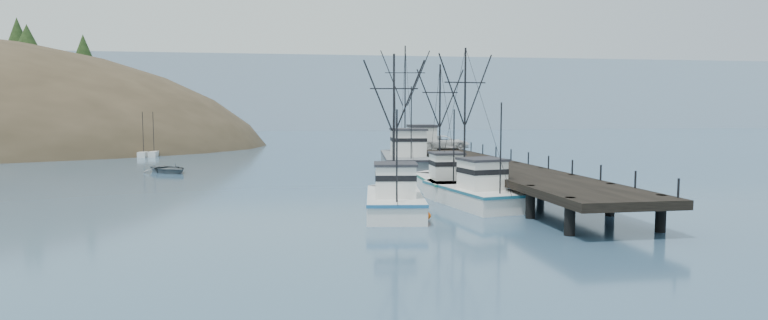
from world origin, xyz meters
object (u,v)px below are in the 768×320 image
pier (488,166)px  trawler_near (471,192)px  pier_shed (422,137)px  trawler_far (442,182)px  motorboat (169,173)px  pickup_truck (445,142)px  trawler_mid (394,200)px  work_vessel (406,160)px

pier → trawler_near: trawler_near is taller
trawler_near → pier_shed: (2.95, 27.21, 2.60)m
trawler_near → trawler_far: trawler_near is taller
trawler_far → motorboat: bearing=141.1°
pickup_truck → trawler_near: bearing=177.5°
trawler_mid → motorboat: bearing=124.0°
pier → motorboat: (-28.89, 15.89, -1.69)m
trawler_near → trawler_mid: (-5.84, -2.48, -0.00)m
trawler_mid → pickup_truck: trawler_mid is taller
pier → pickup_truck: size_ratio=7.83×
pier → trawler_far: 6.09m
trawler_far → pickup_truck: trawler_far is taller
trawler_near → trawler_far: (-0.49, 5.76, 0.00)m
trawler_mid → pickup_truck: 31.32m
trawler_near → pier_shed: 27.50m
trawler_near → work_vessel: work_vessel is taller
work_vessel → pickup_truck: (5.51, 4.58, 1.55)m
trawler_far → work_vessel: work_vessel is taller
pier_shed → pier: bearing=-85.2°
pier → trawler_far: bearing=-145.0°
trawler_near → trawler_mid: 6.35m
pier_shed → trawler_far: bearing=-99.1°
pier → work_vessel: bearing=109.0°
pier_shed → pickup_truck: (2.59, -0.58, -0.64)m
pickup_truck → motorboat: pickup_truck is taller
pier_shed → pickup_truck: pier_shed is taller
trawler_mid → motorboat: trawler_mid is taller
pier → pier_shed: 18.14m
pier → trawler_mid: size_ratio=4.20×
trawler_near → motorboat: trawler_near is taller
pier_shed → motorboat: bearing=-175.6°
pier_shed → motorboat: pier_shed is taller
trawler_mid → work_vessel: 25.23m
trawler_mid → pier_shed: trawler_mid is taller
trawler_near → work_vessel: (0.03, 22.05, 0.41)m
trawler_mid → pier_shed: (8.79, 29.70, 2.60)m
pier → trawler_mid: trawler_mid is taller
trawler_far → motorboat: trawler_far is taller
pier → trawler_near: size_ratio=3.95×
work_vessel → trawler_near: bearing=-90.1°
trawler_far → pier_shed: bearing=80.9°
trawler_mid → work_vessel: (5.87, 24.53, 0.41)m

